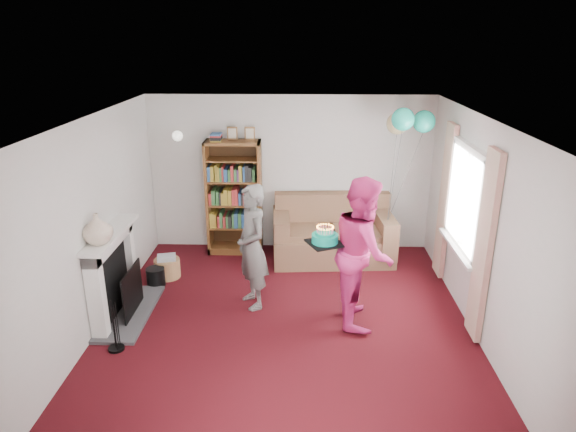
{
  "coord_description": "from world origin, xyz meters",
  "views": [
    {
      "loc": [
        0.18,
        -5.49,
        3.38
      ],
      "look_at": [
        0.01,
        0.6,
        1.21
      ],
      "focal_mm": 32.0,
      "sensor_mm": 36.0,
      "label": 1
    }
  ],
  "objects_px": {
    "person_magenta": "(363,251)",
    "sofa": "(332,235)",
    "bookcase": "(234,198)",
    "birthday_cake": "(325,239)",
    "person_striped": "(252,247)"
  },
  "relations": [
    {
      "from": "person_striped",
      "to": "person_magenta",
      "type": "height_order",
      "value": "person_magenta"
    },
    {
      "from": "sofa",
      "to": "person_magenta",
      "type": "xyz_separation_m",
      "value": [
        0.25,
        -1.9,
        0.56
      ]
    },
    {
      "from": "person_magenta",
      "to": "sofa",
      "type": "bearing_deg",
      "value": 8.78
    },
    {
      "from": "sofa",
      "to": "person_magenta",
      "type": "bearing_deg",
      "value": -86.19
    },
    {
      "from": "birthday_cake",
      "to": "bookcase",
      "type": "bearing_deg",
      "value": 122.15
    },
    {
      "from": "person_striped",
      "to": "person_magenta",
      "type": "relative_size",
      "value": 0.89
    },
    {
      "from": "bookcase",
      "to": "person_magenta",
      "type": "height_order",
      "value": "bookcase"
    },
    {
      "from": "sofa",
      "to": "person_magenta",
      "type": "height_order",
      "value": "person_magenta"
    },
    {
      "from": "person_striped",
      "to": "sofa",
      "type": "bearing_deg",
      "value": 119.08
    },
    {
      "from": "bookcase",
      "to": "person_striped",
      "type": "xyz_separation_m",
      "value": [
        0.45,
        -1.8,
        -0.08
      ]
    },
    {
      "from": "birthday_cake",
      "to": "person_striped",
      "type": "bearing_deg",
      "value": 158.74
    },
    {
      "from": "bookcase",
      "to": "person_magenta",
      "type": "xyz_separation_m",
      "value": [
        1.82,
        -2.13,
        0.02
      ]
    },
    {
      "from": "sofa",
      "to": "birthday_cake",
      "type": "height_order",
      "value": "birthday_cake"
    },
    {
      "from": "person_striped",
      "to": "birthday_cake",
      "type": "bearing_deg",
      "value": 43.09
    },
    {
      "from": "bookcase",
      "to": "sofa",
      "type": "bearing_deg",
      "value": -8.18
    }
  ]
}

